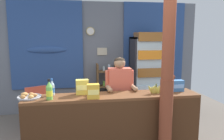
{
  "coord_description": "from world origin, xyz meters",
  "views": [
    {
      "loc": [
        -0.5,
        -2.71,
        1.88
      ],
      "look_at": [
        0.08,
        0.75,
        1.33
      ],
      "focal_mm": 35.61,
      "sensor_mm": 36.0,
      "label": 1
    }
  ],
  "objects_px": {
    "plastic_lawn_chair": "(38,106)",
    "pastry_tray": "(29,96)",
    "timber_post": "(167,83)",
    "soda_bottle_water": "(52,88)",
    "shopkeeper": "(120,90)",
    "snack_box_biscuit": "(176,86)",
    "drink_fridge": "(148,70)",
    "stall_counter": "(114,122)",
    "snack_box_instant_noodle": "(82,87)",
    "soda_bottle_lime_soda": "(49,91)",
    "banana_bunch": "(156,90)",
    "snack_box_choco_powder": "(93,91)",
    "bottle_shelf_rack": "(107,87)"
  },
  "relations": [
    {
      "from": "pastry_tray",
      "to": "stall_counter",
      "type": "bearing_deg",
      "value": -5.88
    },
    {
      "from": "banana_bunch",
      "to": "snack_box_biscuit",
      "type": "bearing_deg",
      "value": 13.89
    },
    {
      "from": "plastic_lawn_chair",
      "to": "pastry_tray",
      "type": "xyz_separation_m",
      "value": [
        0.08,
        -1.19,
        0.52
      ]
    },
    {
      "from": "drink_fridge",
      "to": "banana_bunch",
      "type": "distance_m",
      "value": 1.82
    },
    {
      "from": "snack_box_instant_noodle",
      "to": "stall_counter",
      "type": "bearing_deg",
      "value": -25.61
    },
    {
      "from": "snack_box_instant_noodle",
      "to": "banana_bunch",
      "type": "xyz_separation_m",
      "value": [
        1.13,
        -0.16,
        -0.05
      ]
    },
    {
      "from": "pastry_tray",
      "to": "plastic_lawn_chair",
      "type": "bearing_deg",
      "value": 94.05
    },
    {
      "from": "stall_counter",
      "to": "snack_box_instant_noodle",
      "type": "distance_m",
      "value": 0.72
    },
    {
      "from": "shopkeeper",
      "to": "bottle_shelf_rack",
      "type": "bearing_deg",
      "value": 90.11
    },
    {
      "from": "timber_post",
      "to": "pastry_tray",
      "type": "relative_size",
      "value": 7.55
    },
    {
      "from": "shopkeeper",
      "to": "snack_box_choco_powder",
      "type": "xyz_separation_m",
      "value": [
        -0.5,
        -0.54,
        0.14
      ]
    },
    {
      "from": "plastic_lawn_chair",
      "to": "soda_bottle_lime_soda",
      "type": "distance_m",
      "value": 1.5
    },
    {
      "from": "snack_box_choco_powder",
      "to": "bottle_shelf_rack",
      "type": "bearing_deg",
      "value": 76.88
    },
    {
      "from": "snack_box_instant_noodle",
      "to": "shopkeeper",
      "type": "bearing_deg",
      "value": 23.13
    },
    {
      "from": "snack_box_biscuit",
      "to": "snack_box_choco_powder",
      "type": "bearing_deg",
      "value": -171.46
    },
    {
      "from": "drink_fridge",
      "to": "plastic_lawn_chair",
      "type": "relative_size",
      "value": 2.27
    },
    {
      "from": "bottle_shelf_rack",
      "to": "shopkeeper",
      "type": "distance_m",
      "value": 1.61
    },
    {
      "from": "shopkeeper",
      "to": "snack_box_instant_noodle",
      "type": "height_order",
      "value": "shopkeeper"
    },
    {
      "from": "bottle_shelf_rack",
      "to": "snack_box_instant_noodle",
      "type": "bearing_deg",
      "value": -109.06
    },
    {
      "from": "banana_bunch",
      "to": "plastic_lawn_chair",
      "type": "bearing_deg",
      "value": 147.72
    },
    {
      "from": "timber_post",
      "to": "drink_fridge",
      "type": "relative_size",
      "value": 1.3
    },
    {
      "from": "stall_counter",
      "to": "plastic_lawn_chair",
      "type": "height_order",
      "value": "stall_counter"
    },
    {
      "from": "shopkeeper",
      "to": "soda_bottle_water",
      "type": "distance_m",
      "value": 1.13
    },
    {
      "from": "bottle_shelf_rack",
      "to": "pastry_tray",
      "type": "bearing_deg",
      "value": -125.83
    },
    {
      "from": "drink_fridge",
      "to": "snack_box_choco_powder",
      "type": "height_order",
      "value": "drink_fridge"
    },
    {
      "from": "timber_post",
      "to": "banana_bunch",
      "type": "distance_m",
      "value": 0.38
    },
    {
      "from": "timber_post",
      "to": "soda_bottle_water",
      "type": "relative_size",
      "value": 9.96
    },
    {
      "from": "drink_fridge",
      "to": "stall_counter",
      "type": "bearing_deg",
      "value": -121.54
    },
    {
      "from": "plastic_lawn_chair",
      "to": "snack_box_biscuit",
      "type": "distance_m",
      "value": 2.69
    },
    {
      "from": "bottle_shelf_rack",
      "to": "timber_post",
      "type": "bearing_deg",
      "value": -77.37
    },
    {
      "from": "stall_counter",
      "to": "soda_bottle_lime_soda",
      "type": "xyz_separation_m",
      "value": [
        -0.93,
        -0.0,
        0.52
      ]
    },
    {
      "from": "stall_counter",
      "to": "pastry_tray",
      "type": "xyz_separation_m",
      "value": [
        -1.22,
        0.13,
        0.42
      ]
    },
    {
      "from": "bottle_shelf_rack",
      "to": "soda_bottle_water",
      "type": "distance_m",
      "value": 2.18
    },
    {
      "from": "soda_bottle_lime_soda",
      "to": "pastry_tray",
      "type": "distance_m",
      "value": 0.34
    },
    {
      "from": "shopkeeper",
      "to": "snack_box_biscuit",
      "type": "distance_m",
      "value": 0.94
    },
    {
      "from": "timber_post",
      "to": "banana_bunch",
      "type": "relative_size",
      "value": 9.41
    },
    {
      "from": "stall_counter",
      "to": "timber_post",
      "type": "xyz_separation_m",
      "value": [
        0.7,
        -0.27,
        0.63
      ]
    },
    {
      "from": "drink_fridge",
      "to": "pastry_tray",
      "type": "relative_size",
      "value": 5.79
    },
    {
      "from": "soda_bottle_water",
      "to": "timber_post",
      "type": "bearing_deg",
      "value": -17.23
    },
    {
      "from": "snack_box_choco_powder",
      "to": "banana_bunch",
      "type": "bearing_deg",
      "value": 6.46
    },
    {
      "from": "shopkeeper",
      "to": "banana_bunch",
      "type": "distance_m",
      "value": 0.66
    },
    {
      "from": "shopkeeper",
      "to": "snack_box_choco_powder",
      "type": "relative_size",
      "value": 7.22
    },
    {
      "from": "soda_bottle_water",
      "to": "snack_box_choco_powder",
      "type": "bearing_deg",
      "value": -25.16
    },
    {
      "from": "shopkeeper",
      "to": "soda_bottle_water",
      "type": "height_order",
      "value": "shopkeeper"
    },
    {
      "from": "stall_counter",
      "to": "bottle_shelf_rack",
      "type": "relative_size",
      "value": 2.17
    },
    {
      "from": "bottle_shelf_rack",
      "to": "banana_bunch",
      "type": "relative_size",
      "value": 4.49
    },
    {
      "from": "snack_box_biscuit",
      "to": "drink_fridge",
      "type": "bearing_deg",
      "value": 87.44
    },
    {
      "from": "timber_post",
      "to": "plastic_lawn_chair",
      "type": "bearing_deg",
      "value": 141.79
    },
    {
      "from": "shopkeeper",
      "to": "snack_box_biscuit",
      "type": "xyz_separation_m",
      "value": [
        0.86,
        -0.34,
        0.12
      ]
    },
    {
      "from": "drink_fridge",
      "to": "bottle_shelf_rack",
      "type": "height_order",
      "value": "drink_fridge"
    }
  ]
}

